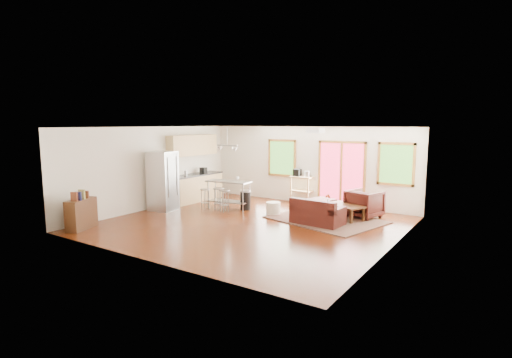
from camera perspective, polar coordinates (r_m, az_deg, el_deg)
The scene contains 29 objects.
floor at distance 10.85m, azimuth -0.88°, elevation -6.53°, with size 7.50×7.00×0.02m, color #371306.
ceiling at distance 10.50m, azimuth -0.91°, elevation 7.45°, with size 7.50×7.00×0.02m, color white.
back_wall at distance 13.62m, azimuth 7.48°, elevation 1.98°, with size 7.50×0.02×2.60m, color white.
left_wall at distance 13.08m, azimuth -14.63°, elevation 1.54°, with size 0.02×7.00×2.60m, color white.
right_wall at distance 9.04m, azimuth 19.18°, elevation -1.42°, with size 0.02×7.00×2.60m, color white.
front_wall at distance 7.98m, azimuth -15.28°, elevation -2.46°, with size 7.50×0.02×2.60m, color white.
window_left at distance 14.02m, azimuth 3.72°, elevation 3.02°, with size 1.10×0.05×1.30m.
french_doors at distance 13.12m, azimuth 12.08°, elevation 0.76°, with size 1.60×0.05×2.10m.
window_right at distance 12.56m, azimuth 19.37°, elevation 2.01°, with size 1.10×0.05×1.30m.
rug at distance 11.46m, azimuth 9.96°, elevation -5.73°, with size 2.89×2.22×0.03m, color #4B5637.
loveseat at distance 10.85m, azimuth 8.69°, elevation -5.02°, with size 1.39×0.85×0.71m.
coffee_table at distance 11.52m, azimuth 12.61°, elevation -3.88°, with size 1.27×1.03×0.44m.
armchair at distance 11.92m, azimuth 15.23°, elevation -3.25°, with size 0.86×0.81×0.88m, color black.
ottoman at distance 12.28m, azimuth 9.37°, elevation -3.82°, with size 0.66×0.66×0.44m, color black.
pouf at distance 11.94m, azimuth 2.49°, elevation -4.21°, with size 0.43×0.43×0.37m, color #EEECCC.
vase at distance 11.44m, azimuth 10.21°, elevation -3.18°, with size 0.20×0.21×0.32m.
book at distance 11.15m, azimuth 12.20°, elevation -3.30°, with size 0.24×0.03×0.32m, color brown.
cabinets at distance 14.12m, azimuth -8.70°, elevation 0.65°, with size 0.64×2.24×2.30m.
refrigerator at distance 12.77m, azimuth -13.15°, elevation -0.27°, with size 0.85×0.83×1.84m.
island at distance 12.72m, azimuth -3.94°, elevation -1.52°, with size 1.46×0.71×0.89m.
cup at distance 12.58m, azimuth -2.69°, elevation 0.20°, with size 0.11×0.09×0.11m, color white.
bar_stool_a at distance 12.77m, azimuth -7.27°, elevation -2.13°, with size 0.37×0.37×0.64m.
bar_stool_b at distance 12.56m, azimuth -5.37°, elevation -2.08°, with size 0.41×0.41×0.70m.
bar_stool_c at distance 12.28m, azimuth -4.54°, elevation -2.34°, with size 0.43×0.43×0.69m.
trash_can at distance 12.58m, azimuth -1.53°, elevation -2.98°, with size 0.39×0.39×0.62m.
kitchen_cart at distance 13.61m, azimuth 6.52°, elevation -0.16°, with size 0.77×0.51×1.16m.
bookshelf at distance 11.22m, azimuth -23.69°, elevation -4.53°, with size 0.62×0.94×1.03m.
ceiling_flush at distance 10.23m, azimuth 8.49°, elevation 6.90°, with size 0.35×0.35×0.12m, color white.
pendant_light at distance 12.86m, azimuth -4.13°, elevation 4.35°, with size 0.80×0.18×0.79m.
Camera 1 is at (5.93, -8.67, 2.71)m, focal length 28.00 mm.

